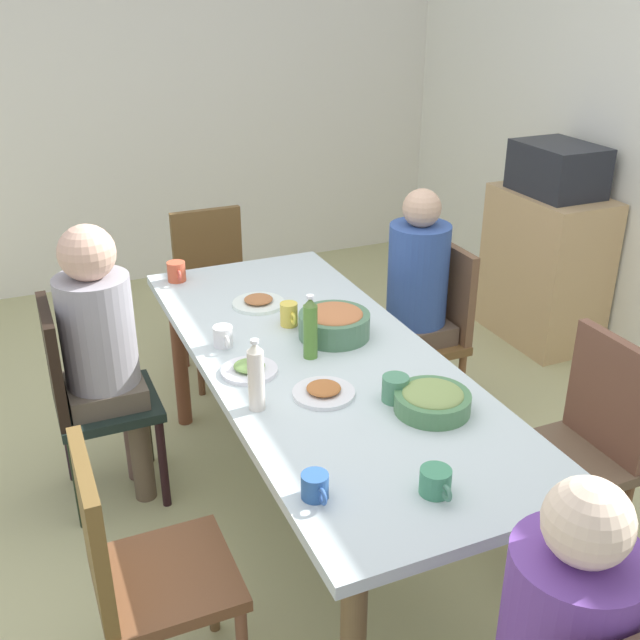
{
  "coord_description": "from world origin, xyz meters",
  "views": [
    {
      "loc": [
        2.25,
        -0.97,
        2.06
      ],
      "look_at": [
        0.0,
        0.0,
        0.92
      ],
      "focal_mm": 42.36,
      "sensor_mm": 36.0,
      "label": 1
    }
  ],
  "objects": [
    {
      "name": "dining_table",
      "position": [
        0.0,
        0.0,
        0.68
      ],
      "size": [
        2.12,
        0.84,
        0.77
      ],
      "color": "silver",
      "rests_on": "ground_plane"
    },
    {
      "name": "cup_0",
      "position": [
        -0.94,
        -0.3,
        0.81
      ],
      "size": [
        0.12,
        0.08,
        0.09
      ],
      "color": "#C75134",
      "rests_on": "dining_table"
    },
    {
      "name": "wall_left",
      "position": [
        -3.03,
        0.0,
        1.3
      ],
      "size": [
        0.12,
        4.54,
        2.6
      ],
      "primitive_type": "cube",
      "color": "silver",
      "rests_on": "ground_plane"
    },
    {
      "name": "cup_1",
      "position": [
        -0.3,
        -0.01,
        0.81
      ],
      "size": [
        0.11,
        0.07,
        0.09
      ],
      "color": "#DCC249",
      "rests_on": "dining_table"
    },
    {
      "name": "plate_0",
      "position": [
        -0.54,
        -0.05,
        0.78
      ],
      "size": [
        0.22,
        0.22,
        0.04
      ],
      "color": "white",
      "rests_on": "dining_table"
    },
    {
      "name": "bowl_0",
      "position": [
        0.48,
        0.18,
        0.81
      ],
      "size": [
        0.25,
        0.25,
        0.08
      ],
      "color": "#4A7C4D",
      "rests_on": "dining_table"
    },
    {
      "name": "chair_4",
      "position": [
        0.53,
        0.8,
        0.51
      ],
      "size": [
        0.4,
        0.4,
        0.9
      ],
      "color": "brown",
      "rests_on": "ground_plane"
    },
    {
      "name": "bowl_1",
      "position": [
        -0.14,
        0.12,
        0.82
      ],
      "size": [
        0.28,
        0.28,
        0.12
      ],
      "color": "#4A7555",
      "rests_on": "dining_table"
    },
    {
      "name": "ground_plane",
      "position": [
        0.0,
        0.0,
        0.0
      ],
      "size": [
        7.14,
        7.14,
        0.0
      ],
      "primitive_type": "plane",
      "color": "tan"
    },
    {
      "name": "person_3",
      "position": [
        -0.53,
        0.71,
        0.7
      ],
      "size": [
        0.3,
        0.3,
        1.19
      ],
      "color": "brown",
      "rests_on": "ground_plane"
    },
    {
      "name": "chair_1",
      "position": [
        -0.53,
        -0.8,
        0.51
      ],
      "size": [
        0.4,
        0.4,
        0.9
      ],
      "color": "black",
      "rests_on": "ground_plane"
    },
    {
      "name": "chair_3",
      "position": [
        -0.53,
        0.8,
        0.51
      ],
      "size": [
        0.4,
        0.4,
        0.9
      ],
      "color": "brown",
      "rests_on": "ground_plane"
    },
    {
      "name": "cup_5",
      "position": [
        0.85,
        -0.03,
        0.8
      ],
      "size": [
        0.12,
        0.09,
        0.07
      ],
      "color": "#418C64",
      "rests_on": "dining_table"
    },
    {
      "name": "bottle_0",
      "position": [
        -0.01,
        -0.03,
        0.88
      ],
      "size": [
        0.05,
        0.05,
        0.25
      ],
      "color": "#518331",
      "rests_on": "dining_table"
    },
    {
      "name": "microwave",
      "position": [
        -1.06,
        1.91,
        1.04
      ],
      "size": [
        0.48,
        0.36,
        0.28
      ],
      "primitive_type": "cube",
      "color": "#20232B",
      "rests_on": "side_cabinet"
    },
    {
      "name": "cup_4",
      "position": [
        0.38,
        0.11,
        0.81
      ],
      "size": [
        0.12,
        0.09,
        0.09
      ],
      "color": "#4A8562",
      "rests_on": "dining_table"
    },
    {
      "name": "person_1",
      "position": [
        -0.53,
        -0.71,
        0.73
      ],
      "size": [
        0.3,
        0.3,
        1.21
      ],
      "color": "brown",
      "rests_on": "ground_plane"
    },
    {
      "name": "plate_1",
      "position": [
        0.01,
        -0.28,
        0.78
      ],
      "size": [
        0.2,
        0.2,
        0.04
      ],
      "color": "white",
      "rests_on": "dining_table"
    },
    {
      "name": "cup_3",
      "position": [
        -0.22,
        -0.3,
        0.81
      ],
      "size": [
        0.11,
        0.07,
        0.08
      ],
      "color": "white",
      "rests_on": "dining_table"
    },
    {
      "name": "cup_2",
      "position": [
        0.74,
        -0.33,
        0.8
      ],
      "size": [
        0.11,
        0.08,
        0.07
      ],
      "color": "#2B5797",
      "rests_on": "dining_table"
    },
    {
      "name": "chair_2",
      "position": [
        0.53,
        -0.8,
        0.51
      ],
      "size": [
        0.4,
        0.4,
        0.9
      ],
      "color": "brown",
      "rests_on": "ground_plane"
    },
    {
      "name": "side_cabinet",
      "position": [
        -1.06,
        1.91,
        0.45
      ],
      "size": [
        0.7,
        0.44,
        0.9
      ],
      "primitive_type": "cube",
      "color": "tan",
      "rests_on": "ground_plane"
    },
    {
      "name": "plate_2",
      "position": [
        0.26,
        -0.1,
        0.78
      ],
      "size": [
        0.21,
        0.21,
        0.04
      ],
      "color": "silver",
      "rests_on": "dining_table"
    },
    {
      "name": "bottle_1",
      "position": [
        0.25,
        -0.33,
        0.88
      ],
      "size": [
        0.05,
        0.05,
        0.25
      ],
      "color": "silver",
      "rests_on": "dining_table"
    },
    {
      "name": "chair_5",
      "position": [
        -1.44,
        0.0,
        0.51
      ],
      "size": [
        0.4,
        0.4,
        0.9
      ],
      "color": "brown",
      "rests_on": "ground_plane"
    }
  ]
}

